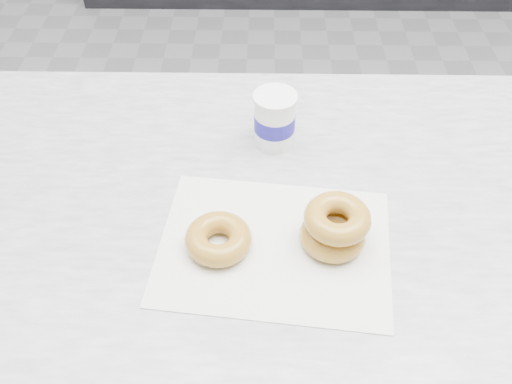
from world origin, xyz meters
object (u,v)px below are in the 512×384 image
donut_single (218,239)px  donut_stack (335,227)px  counter (351,353)px  coffee_cup (275,119)px

donut_single → donut_stack: size_ratio=0.76×
counter → coffee_cup: coffee_cup is taller
donut_stack → counter: bearing=36.1°
counter → coffee_cup: (-0.17, 0.17, 0.50)m
donut_single → donut_stack: donut_stack is taller
donut_single → coffee_cup: coffee_cup is taller
counter → donut_single: (-0.26, -0.08, 0.47)m
donut_stack → coffee_cup: size_ratio=1.30×
counter → donut_stack: (-0.09, -0.06, 0.48)m
donut_stack → coffee_cup: coffee_cup is taller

